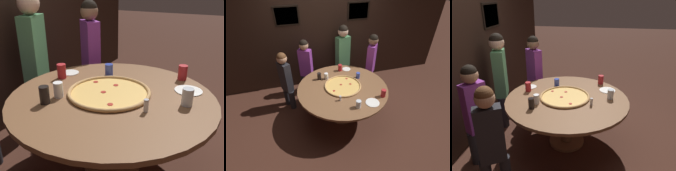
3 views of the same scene
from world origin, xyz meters
TOP-DOWN VIEW (x-y plane):
  - ground_plane at (0.00, 0.00)m, footprint 24.00×24.00m
  - back_wall at (0.00, 1.45)m, footprint 6.40×0.08m
  - dining_table at (0.00, 0.00)m, footprint 1.70×1.70m
  - giant_pizza at (0.01, 0.03)m, footprint 0.70×0.70m
  - drink_cup_front_edge at (0.39, 0.23)m, footprint 0.08×0.08m
  - drink_cup_centre_back at (0.13, 0.60)m, footprint 0.08×0.08m
  - drink_cup_by_shaker at (-0.37, 0.39)m, footprint 0.08×0.08m
  - drink_cup_far_left at (0.60, -0.45)m, footprint 0.08×0.08m
  - drink_cup_near_right at (-0.23, 0.37)m, footprint 0.08×0.08m
  - drink_cup_near_left at (0.08, -0.59)m, footprint 0.09×0.09m
  - white_plate_near_front at (0.28, 0.62)m, footprint 0.18×0.18m
  - white_plate_right_side at (0.35, -0.56)m, footprint 0.23×0.23m
  - condiment_shaker at (-0.15, -0.35)m, footprint 0.04×0.04m
  - diner_side_left at (-0.55, 1.06)m, footprint 0.35×0.26m
  - diner_centre_back at (0.36, 1.14)m, footprint 0.41×0.26m
  - diner_far_left at (0.93, 0.75)m, footprint 0.32×0.35m
  - diner_side_right at (-1.02, 0.62)m, footprint 0.27×0.34m

SIDE VIEW (x-z plane):
  - ground_plane at x=0.00m, z-range 0.00..0.00m
  - dining_table at x=0.00m, z-range 0.25..0.99m
  - diner_side_right at x=-1.02m, z-range 0.09..1.39m
  - white_plate_near_front at x=0.28m, z-range 0.74..0.75m
  - white_plate_right_side at x=0.35m, z-range 0.74..0.75m
  - giant_pizza at x=0.01m, z-range 0.74..0.77m
  - diner_side_left at x=-0.55m, z-range 0.09..1.43m
  - condiment_shaker at x=-0.15m, z-range 0.74..0.84m
  - drink_cup_front_edge at x=0.39m, z-range 0.74..0.86m
  - diner_far_left at x=0.93m, z-range 0.09..1.51m
  - drink_cup_near_right at x=-0.23m, z-range 0.74..0.87m
  - drink_cup_near_left at x=0.08m, z-range 0.74..0.88m
  - drink_cup_far_left at x=0.60m, z-range 0.74..0.88m
  - drink_cup_centre_back at x=0.13m, z-range 0.74..0.88m
  - drink_cup_by_shaker at x=-0.37m, z-range 0.74..0.88m
  - diner_centre_back at x=0.36m, z-range 0.10..1.65m
  - back_wall at x=0.00m, z-range 0.00..2.60m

